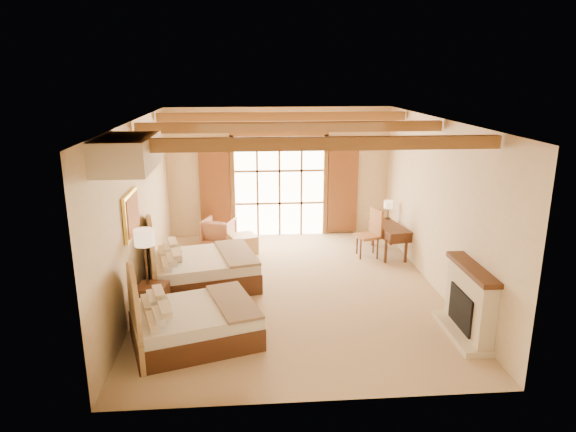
{
  "coord_description": "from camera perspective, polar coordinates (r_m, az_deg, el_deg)",
  "views": [
    {
      "loc": [
        -0.78,
        -9.05,
        4.01
      ],
      "look_at": [
        -0.04,
        0.2,
        1.4
      ],
      "focal_mm": 32.0,
      "sensor_mm": 36.0,
      "label": 1
    }
  ],
  "objects": [
    {
      "name": "ottoman",
      "position": [
        11.84,
        -5.03,
        -3.08
      ],
      "size": [
        0.73,
        0.73,
        0.41
      ],
      "primitive_type": "cube",
      "rotation": [
        0.0,
        0.0,
        0.34
      ],
      "color": "tan",
      "rests_on": "floor"
    },
    {
      "name": "armchair",
      "position": [
        12.41,
        -7.69,
        -1.71
      ],
      "size": [
        0.88,
        0.89,
        0.64
      ],
      "primitive_type": "imported",
      "rotation": [
        0.0,
        0.0,
        -3.47
      ],
      "color": "#AF7453",
      "rests_on": "floor"
    },
    {
      "name": "floor_lamp",
      "position": [
        8.76,
        -15.67,
        -2.89
      ],
      "size": [
        0.32,
        0.32,
        1.53
      ],
      "color": "#3C291B",
      "rests_on": "floor"
    },
    {
      "name": "floor",
      "position": [
        9.93,
        0.34,
        -8.1
      ],
      "size": [
        7.0,
        7.0,
        0.0
      ],
      "primitive_type": "plane",
      "color": "#C9B085",
      "rests_on": "ground"
    },
    {
      "name": "fireplace",
      "position": [
        8.57,
        19.4,
        -9.35
      ],
      "size": [
        0.46,
        1.4,
        1.16
      ],
      "color": "beige",
      "rests_on": "ground"
    },
    {
      "name": "ceiling",
      "position": [
        9.12,
        0.38,
        10.62
      ],
      "size": [
        7.0,
        7.0,
        0.0
      ],
      "primitive_type": "plane",
      "rotation": [
        3.14,
        0.0,
        0.0
      ],
      "color": "#B47131",
      "rests_on": "ground"
    },
    {
      "name": "nightstand",
      "position": [
        9.06,
        -14.78,
        -9.12
      ],
      "size": [
        0.54,
        0.54,
        0.57
      ],
      "primitive_type": "cube",
      "rotation": [
        0.0,
        0.0,
        -0.15
      ],
      "color": "#472011",
      "rests_on": "floor"
    },
    {
      "name": "desk",
      "position": [
        11.88,
        11.14,
        -2.48
      ],
      "size": [
        0.74,
        1.32,
        0.67
      ],
      "rotation": [
        0.0,
        0.0,
        0.17
      ],
      "color": "#472011",
      "rests_on": "floor"
    },
    {
      "name": "painting",
      "position": [
        8.82,
        -16.99,
        0.16
      ],
      "size": [
        0.06,
        0.95,
        0.75
      ],
      "color": "yellow",
      "rests_on": "wall_left"
    },
    {
      "name": "bed_near",
      "position": [
        8.13,
        -11.3,
        -11.25
      ],
      "size": [
        2.22,
        1.87,
        1.21
      ],
      "rotation": [
        0.0,
        0.0,
        0.3
      ],
      "color": "#472011",
      "rests_on": "floor"
    },
    {
      "name": "bed_far",
      "position": [
        10.07,
        -10.3,
        -5.59
      ],
      "size": [
        2.32,
        1.92,
        1.31
      ],
      "rotation": [
        0.0,
        0.0,
        0.24
      ],
      "color": "#472011",
      "rests_on": "floor"
    },
    {
      "name": "canopy_valance",
      "position": [
        7.31,
        -17.42,
        6.67
      ],
      "size": [
        0.7,
        1.4,
        0.45
      ],
      "primitive_type": "cube",
      "color": "beige",
      "rests_on": "ceiling"
    },
    {
      "name": "ceiling_beams",
      "position": [
        9.13,
        0.38,
        9.87
      ],
      "size": [
        5.39,
        4.6,
        0.18
      ],
      "primitive_type": null,
      "color": "#996137",
      "rests_on": "ceiling"
    },
    {
      "name": "french_doors",
      "position": [
        12.82,
        -0.96,
        3.28
      ],
      "size": [
        3.95,
        0.08,
        2.6
      ],
      "color": "white",
      "rests_on": "ground"
    },
    {
      "name": "wall_back",
      "position": [
        12.81,
        -0.98,
        4.87
      ],
      "size": [
        5.5,
        0.0,
        5.5
      ],
      "primitive_type": "plane",
      "rotation": [
        1.57,
        0.0,
        0.0
      ],
      "color": "beige",
      "rests_on": "ground"
    },
    {
      "name": "desk_chair",
      "position": [
        11.65,
        8.94,
        -2.87
      ],
      "size": [
        0.61,
        0.6,
        1.08
      ],
      "rotation": [
        0.0,
        0.0,
        0.32
      ],
      "color": "#94552D",
      "rests_on": "floor"
    },
    {
      "name": "desk_lamp",
      "position": [
        12.24,
        11.1,
        1.18
      ],
      "size": [
        0.22,
        0.22,
        0.43
      ],
      "color": "#3C291B",
      "rests_on": "desk"
    },
    {
      "name": "wall_left",
      "position": [
        9.57,
        -16.27,
        0.49
      ],
      "size": [
        0.0,
        7.0,
        7.0
      ],
      "primitive_type": "plane",
      "rotation": [
        1.57,
        0.0,
        1.57
      ],
      "color": "beige",
      "rests_on": "ground"
    },
    {
      "name": "wall_right",
      "position": [
        10.01,
        16.25,
        1.15
      ],
      "size": [
        0.0,
        7.0,
        7.0
      ],
      "primitive_type": "plane",
      "rotation": [
        1.57,
        0.0,
        -1.57
      ],
      "color": "beige",
      "rests_on": "ground"
    }
  ]
}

